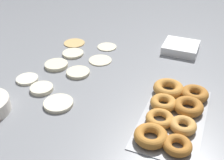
{
  "coord_description": "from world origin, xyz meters",
  "views": [
    {
      "loc": [
        -0.89,
        -0.46,
        0.61
      ],
      "look_at": [
        -0.08,
        -0.13,
        0.04
      ],
      "focal_mm": 45.0,
      "sensor_mm": 36.0,
      "label": 1
    }
  ],
  "objects_px": {
    "pancake_2": "(73,53)",
    "pancake_5": "(42,89)",
    "pancake_0": "(58,103)",
    "container_stack": "(181,47)",
    "pancake_4": "(100,60)",
    "donut_tray": "(173,111)",
    "pancake_7": "(74,43)",
    "pancake_6": "(27,79)",
    "pancake_8": "(107,47)",
    "pancake_3": "(56,65)",
    "pancake_1": "(78,72)"
  },
  "relations": [
    {
      "from": "pancake_2",
      "to": "pancake_5",
      "type": "distance_m",
      "value": 0.3
    },
    {
      "from": "pancake_0",
      "to": "container_stack",
      "type": "height_order",
      "value": "container_stack"
    },
    {
      "from": "pancake_4",
      "to": "pancake_5",
      "type": "distance_m",
      "value": 0.31
    },
    {
      "from": "container_stack",
      "to": "pancake_4",
      "type": "bearing_deg",
      "value": 126.45
    },
    {
      "from": "pancake_0",
      "to": "donut_tray",
      "type": "relative_size",
      "value": 0.27
    },
    {
      "from": "pancake_5",
      "to": "pancake_4",
      "type": "bearing_deg",
      "value": -20.58
    },
    {
      "from": "pancake_0",
      "to": "pancake_7",
      "type": "relative_size",
      "value": 1.0
    },
    {
      "from": "pancake_6",
      "to": "pancake_8",
      "type": "xyz_separation_m",
      "value": [
        0.39,
        -0.18,
        -0.0
      ]
    },
    {
      "from": "pancake_6",
      "to": "pancake_8",
      "type": "height_order",
      "value": "pancake_6"
    },
    {
      "from": "pancake_7",
      "to": "container_stack",
      "type": "height_order",
      "value": "container_stack"
    },
    {
      "from": "pancake_4",
      "to": "pancake_8",
      "type": "xyz_separation_m",
      "value": [
        0.14,
        0.03,
        -0.0
      ]
    },
    {
      "from": "pancake_7",
      "to": "container_stack",
      "type": "distance_m",
      "value": 0.52
    },
    {
      "from": "pancake_0",
      "to": "pancake_3",
      "type": "xyz_separation_m",
      "value": [
        0.23,
        0.15,
        0.0
      ]
    },
    {
      "from": "pancake_3",
      "to": "pancake_8",
      "type": "relative_size",
      "value": 1.07
    },
    {
      "from": "pancake_6",
      "to": "container_stack",
      "type": "relative_size",
      "value": 0.55
    },
    {
      "from": "pancake_0",
      "to": "pancake_5",
      "type": "relative_size",
      "value": 1.21
    },
    {
      "from": "pancake_4",
      "to": "pancake_5",
      "type": "xyz_separation_m",
      "value": [
        -0.29,
        0.11,
        0.0
      ]
    },
    {
      "from": "pancake_8",
      "to": "container_stack",
      "type": "xyz_separation_m",
      "value": [
        0.1,
        -0.34,
        0.01
      ]
    },
    {
      "from": "pancake_2",
      "to": "pancake_5",
      "type": "height_order",
      "value": "pancake_5"
    },
    {
      "from": "pancake_6",
      "to": "container_stack",
      "type": "height_order",
      "value": "container_stack"
    },
    {
      "from": "container_stack",
      "to": "pancake_5",
      "type": "bearing_deg",
      "value": 141.08
    },
    {
      "from": "pancake_0",
      "to": "pancake_8",
      "type": "bearing_deg",
      "value": 2.51
    },
    {
      "from": "container_stack",
      "to": "pancake_0",
      "type": "bearing_deg",
      "value": 151.26
    },
    {
      "from": "pancake_0",
      "to": "pancake_4",
      "type": "distance_m",
      "value": 0.35
    },
    {
      "from": "pancake_5",
      "to": "pancake_8",
      "type": "bearing_deg",
      "value": -11.21
    },
    {
      "from": "pancake_1",
      "to": "pancake_3",
      "type": "relative_size",
      "value": 0.97
    },
    {
      "from": "pancake_1",
      "to": "pancake_6",
      "type": "relative_size",
      "value": 1.11
    },
    {
      "from": "pancake_8",
      "to": "container_stack",
      "type": "height_order",
      "value": "container_stack"
    },
    {
      "from": "pancake_6",
      "to": "pancake_1",
      "type": "bearing_deg",
      "value": -54.0
    },
    {
      "from": "donut_tray",
      "to": "pancake_5",
      "type": "bearing_deg",
      "value": 95.09
    },
    {
      "from": "pancake_5",
      "to": "container_stack",
      "type": "distance_m",
      "value": 0.68
    },
    {
      "from": "pancake_0",
      "to": "pancake_6",
      "type": "distance_m",
      "value": 0.22
    },
    {
      "from": "pancake_4",
      "to": "pancake_7",
      "type": "relative_size",
      "value": 0.98
    },
    {
      "from": "pancake_8",
      "to": "container_stack",
      "type": "relative_size",
      "value": 0.59
    },
    {
      "from": "pancake_1",
      "to": "container_stack",
      "type": "bearing_deg",
      "value": -43.76
    },
    {
      "from": "pancake_1",
      "to": "pancake_5",
      "type": "height_order",
      "value": "pancake_5"
    },
    {
      "from": "pancake_0",
      "to": "pancake_1",
      "type": "distance_m",
      "value": 0.21
    },
    {
      "from": "pancake_2",
      "to": "pancake_0",
      "type": "bearing_deg",
      "value": -158.75
    },
    {
      "from": "pancake_5",
      "to": "container_stack",
      "type": "relative_size",
      "value": 0.54
    },
    {
      "from": "pancake_5",
      "to": "container_stack",
      "type": "xyz_separation_m",
      "value": [
        0.53,
        -0.42,
        0.01
      ]
    },
    {
      "from": "pancake_5",
      "to": "container_stack",
      "type": "bearing_deg",
      "value": -38.92
    },
    {
      "from": "pancake_1",
      "to": "pancake_6",
      "type": "bearing_deg",
      "value": 126.0
    },
    {
      "from": "pancake_6",
      "to": "pancake_7",
      "type": "xyz_separation_m",
      "value": [
        0.37,
        -0.01,
        -0.0
      ]
    },
    {
      "from": "pancake_5",
      "to": "pancake_8",
      "type": "height_order",
      "value": "pancake_5"
    },
    {
      "from": "pancake_2",
      "to": "pancake_4",
      "type": "bearing_deg",
      "value": -92.67
    },
    {
      "from": "pancake_2",
      "to": "pancake_4",
      "type": "distance_m",
      "value": 0.14
    },
    {
      "from": "pancake_4",
      "to": "container_stack",
      "type": "xyz_separation_m",
      "value": [
        0.23,
        -0.31,
        0.01
      ]
    },
    {
      "from": "pancake_4",
      "to": "donut_tray",
      "type": "height_order",
      "value": "donut_tray"
    },
    {
      "from": "pancake_3",
      "to": "donut_tray",
      "type": "xyz_separation_m",
      "value": [
        -0.13,
        -0.53,
        0.01
      ]
    },
    {
      "from": "pancake_1",
      "to": "donut_tray",
      "type": "bearing_deg",
      "value": -105.14
    }
  ]
}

